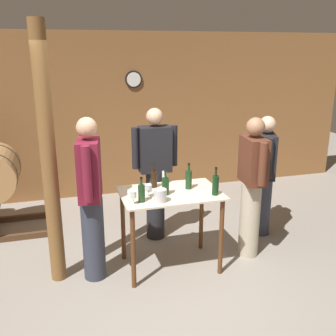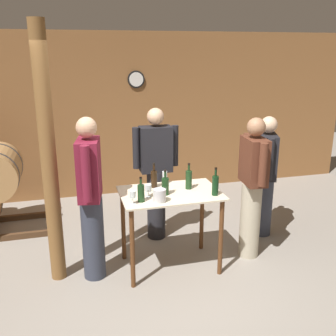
{
  "view_description": "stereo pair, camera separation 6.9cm",
  "coord_description": "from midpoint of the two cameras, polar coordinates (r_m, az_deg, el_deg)",
  "views": [
    {
      "loc": [
        -1.0,
        -3.48,
        2.42
      ],
      "look_at": [
        0.14,
        0.51,
        1.16
      ],
      "focal_mm": 42.0,
      "sensor_mm": 36.0,
      "label": 1
    },
    {
      "loc": [
        -0.93,
        -3.5,
        2.42
      ],
      "look_at": [
        0.14,
        0.51,
        1.16
      ],
      "focal_mm": 42.0,
      "sensor_mm": 36.0,
      "label": 2
    }
  ],
  "objects": [
    {
      "name": "wine_bottle_left",
      "position": [
        4.45,
        -2.5,
        -1.52
      ],
      "size": [
        0.07,
        0.07,
        0.29
      ],
      "color": "black",
      "rests_on": "tasting_table"
    },
    {
      "name": "wine_bottle_center",
      "position": [
        4.22,
        -0.84,
        -2.58
      ],
      "size": [
        0.08,
        0.08,
        0.28
      ],
      "color": "#193819",
      "rests_on": "tasting_table"
    },
    {
      "name": "ice_bucket",
      "position": [
        4.04,
        -1.64,
        -4.03
      ],
      "size": [
        0.13,
        0.13,
        0.14
      ],
      "color": "silver",
      "rests_on": "tasting_table"
    },
    {
      "name": "wooden_post",
      "position": [
        4.14,
        -17.4,
        1.1
      ],
      "size": [
        0.16,
        0.16,
        2.7
      ],
      "color": "brown",
      "rests_on": "ground_plane"
    },
    {
      "name": "wine_glass_near_center",
      "position": [
        4.17,
        -3.3,
        -2.96
      ],
      "size": [
        0.07,
        0.07,
        0.14
      ],
      "color": "silver",
      "rests_on": "tasting_table"
    },
    {
      "name": "person_host",
      "position": [
        5.03,
        -2.27,
        -0.5
      ],
      "size": [
        0.59,
        0.24,
        1.73
      ],
      "color": "#232328",
      "rests_on": "ground_plane"
    },
    {
      "name": "wine_bottle_far_left",
      "position": [
        4.04,
        -4.35,
        -3.59
      ],
      "size": [
        0.07,
        0.07,
        0.27
      ],
      "color": "#193819",
      "rests_on": "tasting_table"
    },
    {
      "name": "ground_plane",
      "position": [
        4.35,
        -0.45,
        -16.89
      ],
      "size": [
        14.0,
        14.0,
        0.0
      ],
      "primitive_type": "plane",
      "color": "gray"
    },
    {
      "name": "person_visitor_with_scarf",
      "position": [
        4.68,
        11.66,
        -2.48
      ],
      "size": [
        0.25,
        0.59,
        1.7
      ],
      "color": "#B7AD93",
      "rests_on": "ground_plane"
    },
    {
      "name": "wine_glass_near_right",
      "position": [
        4.57,
        -0.95,
        -1.02
      ],
      "size": [
        0.06,
        0.06,
        0.15
      ],
      "color": "silver",
      "rests_on": "tasting_table"
    },
    {
      "name": "tasting_table",
      "position": [
        4.39,
        -0.09,
        -5.65
      ],
      "size": [
        1.1,
        0.73,
        0.91
      ],
      "color": "beige",
      "rests_on": "ground_plane"
    },
    {
      "name": "wine_bottle_right",
      "position": [
        4.4,
        2.57,
        -1.6
      ],
      "size": [
        0.07,
        0.07,
        0.3
      ],
      "color": "#193819",
      "rests_on": "tasting_table"
    },
    {
      "name": "wine_bottle_far_right",
      "position": [
        4.24,
        6.44,
        -2.4
      ],
      "size": [
        0.07,
        0.07,
        0.31
      ],
      "color": "black",
      "rests_on": "tasting_table"
    },
    {
      "name": "back_wall",
      "position": [
        6.65,
        -7.51,
        7.51
      ],
      "size": [
        8.4,
        0.08,
        2.7
      ],
      "color": "brown",
      "rests_on": "ground_plane"
    },
    {
      "name": "person_visitor_near_door",
      "position": [
        4.18,
        -11.6,
        -4.1
      ],
      "size": [
        0.29,
        0.58,
        1.78
      ],
      "color": "#333847",
      "rests_on": "ground_plane"
    },
    {
      "name": "wine_glass_near_left",
      "position": [
        3.98,
        -5.53,
        -3.95
      ],
      "size": [
        0.06,
        0.06,
        0.14
      ],
      "color": "silver",
      "rests_on": "tasting_table"
    },
    {
      "name": "person_visitor_bearded",
      "position": [
        5.29,
        13.4,
        -0.83
      ],
      "size": [
        0.34,
        0.56,
        1.61
      ],
      "color": "#333847",
      "rests_on": "ground_plane"
    }
  ]
}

